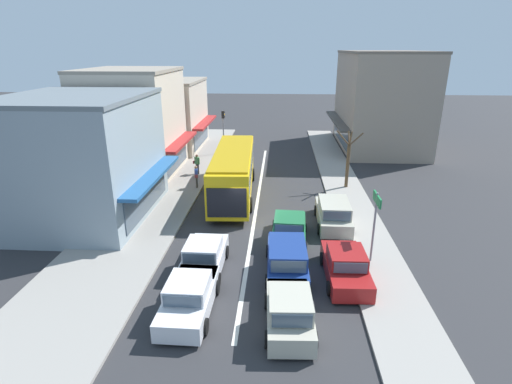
% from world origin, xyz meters
% --- Properties ---
extents(ground_plane, '(140.00, 140.00, 0.00)m').
position_xyz_m(ground_plane, '(0.00, 0.00, 0.00)').
color(ground_plane, '#2D2D30').
extents(lane_centre_line, '(0.20, 28.00, 0.01)m').
position_xyz_m(lane_centre_line, '(0.00, 4.00, 0.00)').
color(lane_centre_line, silver).
rests_on(lane_centre_line, ground).
extents(sidewalk_left, '(5.20, 44.00, 0.14)m').
position_xyz_m(sidewalk_left, '(-6.80, 6.00, 0.07)').
color(sidewalk_left, gray).
rests_on(sidewalk_left, ground).
extents(kerb_right, '(2.80, 44.00, 0.12)m').
position_xyz_m(kerb_right, '(6.20, 6.00, 0.06)').
color(kerb_right, gray).
rests_on(kerb_right, ground).
extents(shopfront_corner_near, '(8.49, 9.07, 7.35)m').
position_xyz_m(shopfront_corner_near, '(-10.18, 0.82, 3.67)').
color(shopfront_corner_near, '#84939E').
rests_on(shopfront_corner_near, ground).
extents(shopfront_mid_block, '(7.56, 8.09, 8.31)m').
position_xyz_m(shopfront_mid_block, '(-10.18, 9.78, 4.15)').
color(shopfront_mid_block, beige).
rests_on(shopfront_mid_block, ground).
extents(shopfront_far_end, '(8.27, 8.65, 6.84)m').
position_xyz_m(shopfront_far_end, '(-10.18, 18.48, 3.42)').
color(shopfront_far_end, beige).
rests_on(shopfront_far_end, ground).
extents(building_right_far, '(8.52, 12.87, 9.50)m').
position_xyz_m(building_right_far, '(11.48, 20.42, 4.74)').
color(building_right_far, gray).
rests_on(building_right_far, ground).
extents(city_bus, '(3.09, 10.96, 3.23)m').
position_xyz_m(city_bus, '(-1.73, 5.01, 1.88)').
color(city_bus, yellow).
rests_on(city_bus, ground).
extents(sedan_behind_bus_near, '(1.95, 4.23, 1.47)m').
position_xyz_m(sedan_behind_bus_near, '(-1.95, -8.18, 0.66)').
color(sedan_behind_bus_near, silver).
rests_on(sedan_behind_bus_near, ground).
extents(wagon_behind_bus_mid, '(2.02, 4.54, 1.58)m').
position_xyz_m(wagon_behind_bus_mid, '(1.88, -5.06, 0.75)').
color(wagon_behind_bus_mid, navy).
rests_on(wagon_behind_bus_mid, ground).
extents(sedan_queue_gap_filler, '(1.94, 4.22, 1.47)m').
position_xyz_m(sedan_queue_gap_filler, '(-1.96, -5.07, 0.66)').
color(sedan_queue_gap_filler, silver).
rests_on(sedan_queue_gap_filler, ground).
extents(hatchback_adjacent_lane_lead, '(1.94, 3.77, 1.54)m').
position_xyz_m(hatchback_adjacent_lane_lead, '(1.94, -8.90, 0.71)').
color(hatchback_adjacent_lane_lead, '#B7B29E').
rests_on(hatchback_adjacent_lane_lead, ground).
extents(sedan_adjacent_lane_trail, '(2.05, 4.28, 1.47)m').
position_xyz_m(sedan_adjacent_lane_trail, '(2.03, -1.84, 0.66)').
color(sedan_adjacent_lane_trail, '#1E6638').
rests_on(sedan_adjacent_lane_trail, ground).
extents(parked_sedan_kerb_front, '(1.98, 4.24, 1.47)m').
position_xyz_m(parked_sedan_kerb_front, '(4.49, -5.44, 0.66)').
color(parked_sedan_kerb_front, maroon).
rests_on(parked_sedan_kerb_front, ground).
extents(parked_wagon_kerb_second, '(1.97, 4.52, 1.58)m').
position_xyz_m(parked_wagon_kerb_second, '(4.63, 0.36, 0.75)').
color(parked_wagon_kerb_second, '#B7B29E').
rests_on(parked_wagon_kerb_second, ground).
extents(traffic_light_downstreet, '(0.32, 0.24, 4.20)m').
position_xyz_m(traffic_light_downstreet, '(-3.97, 16.32, 2.85)').
color(traffic_light_downstreet, gray).
rests_on(traffic_light_downstreet, ground).
extents(directional_road_sign, '(0.10, 1.40, 3.60)m').
position_xyz_m(directional_road_sign, '(5.94, -3.89, 2.68)').
color(directional_road_sign, gray).
rests_on(directional_road_sign, ground).
extents(street_tree_right, '(1.91, 1.52, 4.38)m').
position_xyz_m(street_tree_right, '(6.39, 7.02, 2.08)').
color(street_tree_right, brown).
rests_on(street_tree_right, ground).
extents(pedestrian_with_handbag_near, '(0.61, 0.49, 1.63)m').
position_xyz_m(pedestrian_with_handbag_near, '(-5.19, 9.42, 1.07)').
color(pedestrian_with_handbag_near, '#333338').
rests_on(pedestrian_with_handbag_near, sidewalk_left).
extents(pedestrian_browsing_midblock, '(0.32, 0.65, 1.63)m').
position_xyz_m(pedestrian_browsing_midblock, '(-4.58, 6.15, 1.07)').
color(pedestrian_browsing_midblock, '#4C4742').
rests_on(pedestrian_browsing_midblock, sidewalk_left).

